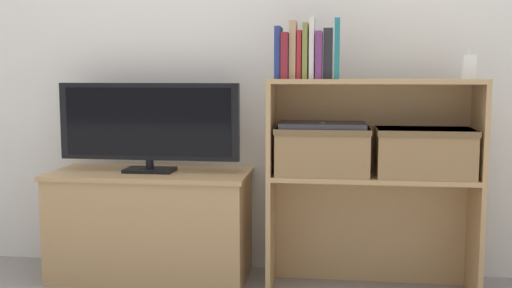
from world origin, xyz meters
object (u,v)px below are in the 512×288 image
Objects in this scene: book_crimson at (300,55)px; book_navy at (279,53)px; tv_stand at (151,224)px; book_maroon at (286,56)px; book_olive at (305,51)px; book_charcoal at (328,54)px; book_teal at (337,49)px; tv at (149,124)px; book_plum at (319,55)px; baby_monitor at (469,67)px; laptop at (323,125)px; book_ivory at (312,48)px; storage_basket_left at (323,149)px; storage_basket_right at (424,150)px; book_tan at (293,50)px.

book_navy is at bearing 180.00° from book_crimson.
tv_stand is 4.59× the size of book_crimson.
book_olive is (0.08, 0.00, 0.02)m from book_maroon.
book_teal is at bearing 0.00° from book_charcoal.
book_plum reaches higher than tv.
book_olive is 0.67m from baby_monitor.
laptop is at bearing -4.76° from tv.
book_ivory reaches higher than storage_basket_left.
book_olive is 0.93× the size of book_teal.
book_olive is at bearing -6.63° from tv.
tv_stand is at bearing 175.12° from laptop.
book_charcoal reaches higher than book_maroon.
tv reaches higher than tv_stand.
baby_monitor is at bearing 2.65° from book_crimson.
laptop is (-0.05, 0.02, -0.32)m from book_teal.
tv_stand is 0.98m from book_maroon.
storage_basket_left is (0.08, 0.02, -0.41)m from book_olive.
book_plum is 0.49× the size of storage_basket_right.
book_charcoal is 0.52× the size of storage_basket_left.
laptop is at bearing 7.60° from book_tan.
book_navy is 0.24m from book_teal.
baby_monitor is (0.74, 0.03, -0.04)m from book_maroon.
book_teal is at bearing -17.42° from storage_basket_left.
book_maroon reaches higher than storage_basket_right.
book_plum is (0.03, -0.00, -0.03)m from book_ivory.
book_tan reaches higher than book_plum.
storage_basket_right is at bearing 0.00° from storage_basket_left.
storage_basket_right is (0.54, 0.02, -0.41)m from book_tan.
book_ivory reaches higher than baby_monitor.
storage_basket_left is (0.78, -0.07, 0.37)m from tv_stand.
book_maroon is 0.18m from book_charcoal.
storage_basket_left and storage_basket_right have the same top height.
book_maroon reaches higher than tv.
book_tan is 0.72m from baby_monitor.
storage_basket_right is 0.43m from laptop.
book_crimson is 0.81× the size of book_teal.
laptop is at bearing -178.54° from baby_monitor.
book_tan reaches higher than book_olive.
book_crimson reaches higher than book_maroon.
book_olive is at bearing 0.00° from book_crimson.
book_navy is 0.20m from book_charcoal.
book_navy is 1.09× the size of book_crimson.
book_teal is at bearing 0.00° from book_plum.
book_crimson is at bearing 180.00° from book_charcoal.
book_teal reaches higher than storage_basket_right.
book_tan is 0.11m from book_plum.
book_navy is at bearing 180.00° from book_maroon.
book_maroon is at bearing 180.00° from book_teal.
laptop is at bearing 5.14° from book_navy.
baby_monitor reaches higher than laptop.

